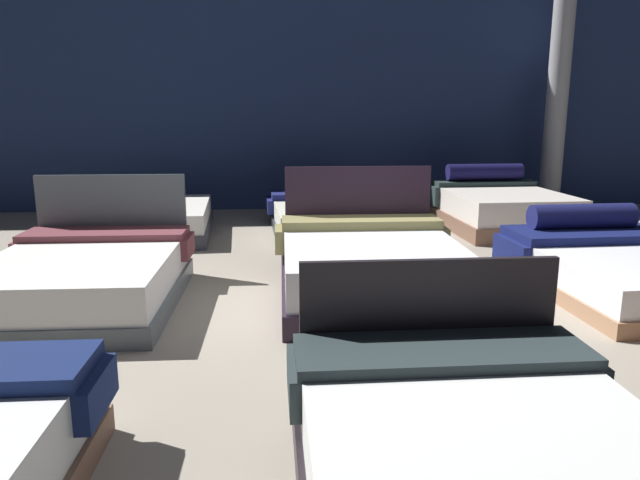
{
  "coord_description": "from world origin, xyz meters",
  "views": [
    {
      "loc": [
        -0.81,
        -4.56,
        1.62
      ],
      "look_at": [
        -0.38,
        0.5,
        0.5
      ],
      "focal_mm": 32.84,
      "sensor_mm": 36.0,
      "label": 1
    }
  ],
  "objects_px": {
    "bed_3": "(86,277)",
    "support_pillar": "(557,104)",
    "bed_8": "(500,208)",
    "bed_4": "(370,267)",
    "bed_5": "(620,267)",
    "bed_6": "(152,221)",
    "bed_7": "(329,215)"
  },
  "relations": [
    {
      "from": "bed_3",
      "to": "support_pillar",
      "type": "bearing_deg",
      "value": 36.04
    },
    {
      "from": "bed_4",
      "to": "bed_3",
      "type": "bearing_deg",
      "value": -178.41
    },
    {
      "from": "bed_3",
      "to": "bed_4",
      "type": "height_order",
      "value": "bed_4"
    },
    {
      "from": "bed_8",
      "to": "bed_3",
      "type": "bearing_deg",
      "value": -149.85
    },
    {
      "from": "bed_6",
      "to": "support_pillar",
      "type": "height_order",
      "value": "support_pillar"
    },
    {
      "from": "bed_4",
      "to": "bed_5",
      "type": "relative_size",
      "value": 0.91
    },
    {
      "from": "support_pillar",
      "to": "bed_7",
      "type": "bearing_deg",
      "value": -160.52
    },
    {
      "from": "bed_4",
      "to": "bed_7",
      "type": "bearing_deg",
      "value": 92.36
    },
    {
      "from": "bed_3",
      "to": "bed_5",
      "type": "xyz_separation_m",
      "value": [
        4.78,
        0.01,
        -0.02
      ]
    },
    {
      "from": "bed_8",
      "to": "bed_4",
      "type": "bearing_deg",
      "value": -130.23
    },
    {
      "from": "bed_7",
      "to": "support_pillar",
      "type": "xyz_separation_m",
      "value": [
        3.81,
        1.35,
        1.53
      ]
    },
    {
      "from": "bed_5",
      "to": "bed_4",
      "type": "bearing_deg",
      "value": 177.8
    },
    {
      "from": "bed_7",
      "to": "bed_8",
      "type": "height_order",
      "value": "bed_8"
    },
    {
      "from": "bed_3",
      "to": "bed_5",
      "type": "relative_size",
      "value": 0.93
    },
    {
      "from": "bed_3",
      "to": "support_pillar",
      "type": "distance_m",
      "value": 7.73
    },
    {
      "from": "bed_3",
      "to": "bed_5",
      "type": "bearing_deg",
      "value": 1.03
    },
    {
      "from": "bed_3",
      "to": "bed_8",
      "type": "relative_size",
      "value": 0.97
    },
    {
      "from": "bed_3",
      "to": "bed_7",
      "type": "relative_size",
      "value": 0.96
    },
    {
      "from": "bed_4",
      "to": "bed_8",
      "type": "height_order",
      "value": "bed_4"
    },
    {
      "from": "bed_5",
      "to": "bed_7",
      "type": "xyz_separation_m",
      "value": [
        -2.39,
        3.0,
        -0.0
      ]
    },
    {
      "from": "bed_5",
      "to": "bed_6",
      "type": "distance_m",
      "value": 5.58
    },
    {
      "from": "bed_6",
      "to": "support_pillar",
      "type": "distance_m",
      "value": 6.56
    },
    {
      "from": "bed_6",
      "to": "support_pillar",
      "type": "bearing_deg",
      "value": 10.35
    },
    {
      "from": "bed_8",
      "to": "support_pillar",
      "type": "relative_size",
      "value": 0.6
    },
    {
      "from": "bed_3",
      "to": "bed_8",
      "type": "distance_m",
      "value": 5.67
    },
    {
      "from": "support_pillar",
      "to": "bed_3",
      "type": "bearing_deg",
      "value": -144.88
    },
    {
      "from": "bed_4",
      "to": "support_pillar",
      "type": "height_order",
      "value": "support_pillar"
    },
    {
      "from": "bed_3",
      "to": "bed_6",
      "type": "xyz_separation_m",
      "value": [
        -0.0,
        2.89,
        -0.04
      ]
    },
    {
      "from": "bed_4",
      "to": "bed_6",
      "type": "bearing_deg",
      "value": 131.68
    },
    {
      "from": "bed_5",
      "to": "bed_8",
      "type": "bearing_deg",
      "value": 87.4
    },
    {
      "from": "bed_4",
      "to": "support_pillar",
      "type": "distance_m",
      "value": 5.92
    },
    {
      "from": "bed_6",
      "to": "bed_7",
      "type": "relative_size",
      "value": 0.97
    }
  ]
}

